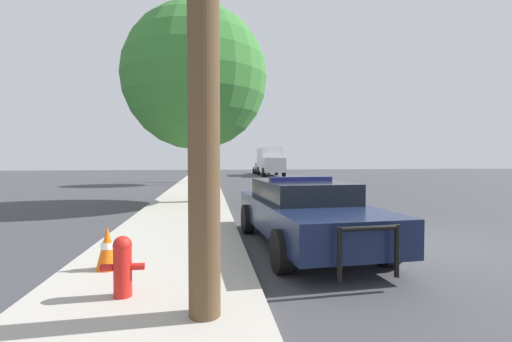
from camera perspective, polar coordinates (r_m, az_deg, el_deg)
The scene contains 10 objects.
ground_plane at distance 8.48m, azimuth 23.22°, elevation -10.83°, with size 110.00×110.00×0.00m, color #3D3D42.
sidewalk_left at distance 7.34m, azimuth -14.27°, elevation -12.19°, with size 3.00×110.00×0.13m.
police_car at distance 7.41m, azimuth 7.95°, elevation -6.55°, with size 2.38×5.20×1.47m.
fire_hydrant at distance 4.74m, azimuth -21.35°, elevation -14.28°, with size 0.53×0.23×0.76m.
traffic_light at distance 28.63m, azimuth -7.71°, elevation 5.71°, with size 3.94×0.35×5.10m.
car_background_distant at distance 44.45m, azimuth 0.85°, elevation 0.48°, with size 1.96×4.12×1.38m.
box_truck at distance 39.06m, azimuth 2.30°, elevation 1.70°, with size 2.58×7.53×3.17m.
tree_sidewalk_near at distance 14.49m, azimuth -10.05°, elevation 14.98°, with size 5.77×5.77×7.89m.
tree_sidewalk_mid at distance 25.74m, azimuth -10.63°, elevation 9.35°, with size 3.75×3.75×6.95m.
traffic_cone at distance 5.96m, azimuth -23.51°, elevation -11.64°, with size 0.35×0.35×0.67m.
Camera 1 is at (-4.29, -7.08, 1.85)m, focal length 24.00 mm.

